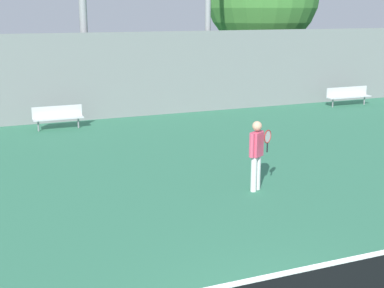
% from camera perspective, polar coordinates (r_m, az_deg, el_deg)
% --- Properties ---
extents(tennis_player, '(0.52, 0.50, 1.67)m').
position_cam_1_polar(tennis_player, '(12.48, 6.91, -0.84)').
color(tennis_player, silver).
rests_on(tennis_player, ground_plane).
extents(bench_courtside_near, '(1.75, 0.40, 0.83)m').
position_cam_1_polar(bench_courtside_near, '(19.62, -14.13, 2.99)').
color(bench_courtside_near, silver).
rests_on(bench_courtside_near, ground_plane).
extents(bench_adjacent_court, '(2.14, 0.40, 0.83)m').
position_cam_1_polar(bench_adjacent_court, '(24.77, 16.30, 5.10)').
color(bench_adjacent_court, silver).
rests_on(bench_adjacent_court, ground_plane).
extents(back_fence, '(30.88, 0.06, 3.32)m').
position_cam_1_polar(back_fence, '(20.80, -12.08, 6.95)').
color(back_fence, gray).
rests_on(back_fence, ground_plane).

